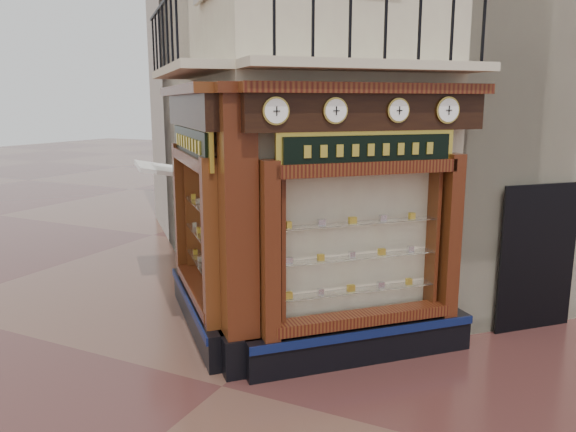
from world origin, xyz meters
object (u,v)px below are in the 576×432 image
Objects in this scene: clock_a at (276,111)px; clock_b at (335,111)px; corner_pilaster at (239,237)px; signboard_left at (191,143)px; clock_d at (448,110)px; signboard_right at (369,149)px; clock_c at (398,110)px; awning at (167,282)px.

clock_a is 0.80m from clock_b.
corner_pilaster is 11.38× the size of clock_a.
corner_pilaster is 1.77m from clock_a.
clock_a is 2.35m from signboard_left.
signboard_right is (-0.88, -0.73, -0.52)m from clock_d.
corner_pilaster reaches higher than clock_b.
clock_c is (0.65, 0.65, -0.00)m from clock_b.
clock_d is 3.91m from signboard_left.
signboard_right is (0.31, 0.47, -0.52)m from clock_b.
clock_b is 6.29m from awning.
signboard_left is 2.92m from signboard_right.
clock_a is (0.58, -0.02, 1.67)m from corner_pilaster.
clock_c is at bearing -16.85° from signboard_right.
signboard_left is at bearing 108.13° from clock_a.
clock_a is at bearing -47.12° from corner_pilaster.
clock_d is 0.16× the size of signboard_left.
signboard_left is at bearing -176.08° from awning.
signboard_left is (-2.04, 1.04, -0.52)m from clock_a.
clock_a reaches higher than signboard_left.
corner_pilaster is 12.12× the size of clock_c.
clock_c reaches higher than signboard_right.
clock_d is 0.23× the size of awning.
clock_b is 0.15× the size of signboard_left.
signboard_left is at bearing 135.00° from signboard_right.
clock_d is 1.26m from signboard_right.
clock_c is 0.77m from clock_d.
awning is (-5.83, 1.04, -3.62)m from clock_d.
clock_a is 0.95× the size of clock_d.
clock_d is at bearing 0.00° from clock_a.
clock_d reaches higher than awning.
clock_a is 0.15× the size of signboard_left.
clock_b is (0.57, 0.57, 0.00)m from clock_a.
clock_b is 2.70m from signboard_left.
clock_d is (1.19, 1.19, 0.00)m from clock_b.
clock_c is 3.30m from signboard_left.
clock_d is (1.76, 1.76, 0.00)m from clock_a.
clock_d is at bearing 0.00° from clock_c.
awning is (-4.63, 2.23, -3.62)m from clock_b.
signboard_right is (0.88, 1.04, -0.52)m from clock_a.
clock_c is 0.89× the size of clock_d.
clock_b reaches higher than signboard_right.
clock_a is 1.06× the size of clock_c.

